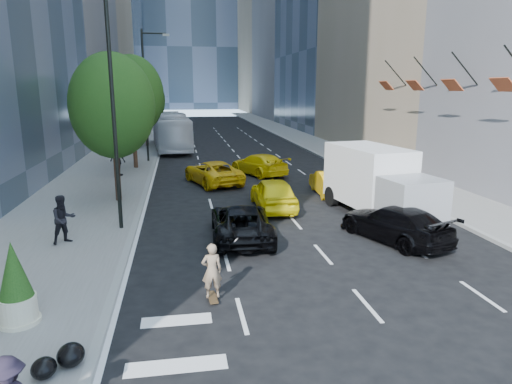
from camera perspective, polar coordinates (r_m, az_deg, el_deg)
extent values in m
plane|color=black|center=(16.52, 5.02, -7.96)|extent=(160.00, 160.00, 0.00)
cube|color=slate|center=(45.58, -15.82, 5.16)|extent=(6.00, 120.00, 0.15)
cube|color=slate|center=(47.39, 7.76, 5.82)|extent=(4.00, 120.00, 0.15)
cube|color=gray|center=(117.43, 3.71, 22.32)|extent=(20.00, 24.00, 50.00)
cylinder|color=black|center=(19.11, -17.44, 10.18)|extent=(0.16, 0.16, 10.00)
cylinder|color=black|center=(37.02, -13.71, 11.48)|extent=(0.16, 0.16, 10.00)
cylinder|color=black|center=(37.17, -12.66, 18.80)|extent=(1.80, 0.12, 0.12)
cube|color=#99998C|center=(37.13, -11.18, 18.72)|extent=(0.50, 0.22, 0.15)
cylinder|color=#301E12|center=(24.50, -16.99, 2.63)|extent=(0.30, 0.30, 3.15)
ellipsoid|color=#10330E|center=(24.16, -17.50, 10.24)|extent=(4.20, 4.20, 5.25)
cylinder|color=#301E12|center=(34.32, -14.93, 5.77)|extent=(0.30, 0.30, 3.38)
ellipsoid|color=#10330E|center=(34.08, -15.27, 11.59)|extent=(4.50, 4.50, 5.62)
cylinder|color=#301E12|center=(47.23, -13.50, 7.43)|extent=(0.30, 0.30, 2.93)
ellipsoid|color=#10330E|center=(47.05, -13.69, 11.09)|extent=(3.90, 3.90, 4.88)
cylinder|color=black|center=(55.07, -12.18, 9.43)|extent=(0.14, 0.14, 5.20)
imported|color=black|center=(55.00, -12.26, 11.09)|extent=(2.48, 0.53, 1.00)
cube|color=#A74826|center=(23.80, 28.53, 11.72)|extent=(0.64, 1.30, 0.64)
cylinder|color=black|center=(27.46, 24.64, 13.85)|extent=(1.75, 0.08, 1.75)
cube|color=#A74826|center=(27.09, 23.30, 12.19)|extent=(0.64, 1.30, 0.64)
cylinder|color=black|center=(30.88, 20.43, 13.98)|extent=(1.75, 0.08, 1.75)
cube|color=#A74826|center=(30.55, 19.21, 12.49)|extent=(0.64, 1.30, 0.64)
cylinder|color=black|center=(34.42, 17.07, 14.03)|extent=(1.75, 0.08, 1.75)
cube|color=#A74826|center=(34.13, 15.97, 12.68)|extent=(0.64, 1.30, 0.64)
imported|color=#8A7156|center=(12.99, -5.53, -10.19)|extent=(0.60, 0.42, 1.59)
imported|color=black|center=(18.05, -1.87, -3.78)|extent=(2.55, 5.06, 1.37)
imported|color=black|center=(18.62, 16.93, -3.76)|extent=(3.53, 5.25, 1.41)
imported|color=yellow|center=(22.46, 2.18, -0.16)|extent=(1.98, 4.67, 1.57)
imported|color=yellow|center=(25.80, 9.13, 1.18)|extent=(1.75, 4.27, 1.38)
imported|color=#DDA80B|center=(28.46, -5.41, 2.46)|extent=(3.83, 5.67, 1.44)
imported|color=yellow|center=(31.30, 0.36, 3.49)|extent=(3.90, 5.39, 1.45)
imported|color=silver|center=(45.27, -10.60, 7.50)|extent=(4.01, 12.69, 3.48)
cube|color=white|center=(22.30, 13.85, 2.13)|extent=(3.04, 4.87, 2.68)
cube|color=gray|center=(19.73, 18.89, -1.65)|extent=(2.56, 2.31, 2.28)
cylinder|color=black|center=(19.00, 16.93, -4.09)|extent=(0.49, 1.03, 0.99)
cylinder|color=black|center=(20.24, 21.79, -3.43)|extent=(0.49, 1.03, 0.99)
cylinder|color=black|center=(23.41, 9.47, -0.52)|extent=(0.49, 1.03, 0.99)
cylinder|color=black|center=(24.42, 13.81, -0.16)|extent=(0.49, 1.03, 0.99)
imported|color=black|center=(18.51, -22.94, -3.16)|extent=(1.13, 1.08, 1.84)
imported|color=black|center=(31.41, -16.89, 3.70)|extent=(1.23, 1.00, 1.96)
cylinder|color=beige|center=(13.08, -27.55, -12.90)|extent=(0.89, 0.89, 0.71)
cone|color=#10330E|center=(12.67, -28.05, -8.53)|extent=(0.80, 0.80, 1.42)
ellipsoid|color=black|center=(10.91, -22.14, -18.33)|extent=(0.57, 0.63, 0.48)
ellipsoid|color=black|center=(10.74, -25.00, -19.33)|extent=(0.50, 0.55, 0.42)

